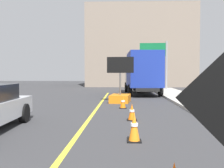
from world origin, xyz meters
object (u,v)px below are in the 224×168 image
object	(u,v)px
traffic_cone_far_lane	(132,112)
traffic_cone_curbside	(123,102)
highway_guide_sign	(159,57)
box_truck	(142,72)
traffic_cone_mid_lane	(134,127)
arrow_board_trailer	(120,94)

from	to	relation	value
traffic_cone_far_lane	traffic_cone_curbside	world-z (taller)	traffic_cone_curbside
highway_guide_sign	box_truck	bearing A→B (deg)	-111.31
traffic_cone_mid_lane	traffic_cone_curbside	bearing A→B (deg)	92.50
box_truck	traffic_cone_curbside	distance (m)	8.87
highway_guide_sign	arrow_board_trailer	bearing A→B (deg)	-108.87
traffic_cone_far_lane	traffic_cone_curbside	xyz separation A→B (m)	(-0.32, 3.28, 0.00)
traffic_cone_far_lane	traffic_cone_mid_lane	bearing A→B (deg)	-90.95
box_truck	traffic_cone_mid_lane	xyz separation A→B (m)	(-1.32, -14.87, -1.44)
box_truck	traffic_cone_mid_lane	distance (m)	15.00
traffic_cone_curbside	traffic_cone_mid_lane	bearing A→B (deg)	-87.50
traffic_cone_mid_lane	box_truck	bearing A→B (deg)	84.91
arrow_board_trailer	traffic_cone_far_lane	distance (m)	6.03
traffic_cone_curbside	highway_guide_sign	bearing A→B (deg)	75.25
highway_guide_sign	traffic_cone_far_lane	bearing A→B (deg)	-100.98
box_truck	traffic_cone_far_lane	distance (m)	12.05
highway_guide_sign	traffic_cone_mid_lane	xyz separation A→B (m)	(-3.38, -20.13, -3.05)
box_truck	traffic_cone_far_lane	size ratio (longest dim) A/B	11.58
traffic_cone_mid_lane	traffic_cone_far_lane	bearing A→B (deg)	89.05
traffic_cone_mid_lane	traffic_cone_curbside	distance (m)	6.28
traffic_cone_curbside	arrow_board_trailer	bearing A→B (deg)	93.26
traffic_cone_far_lane	box_truck	bearing A→B (deg)	83.88
box_truck	highway_guide_sign	xyz separation A→B (m)	(2.05, 5.26, 1.60)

